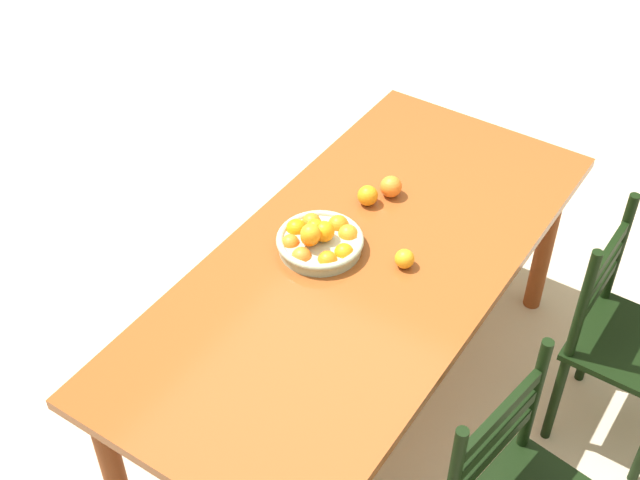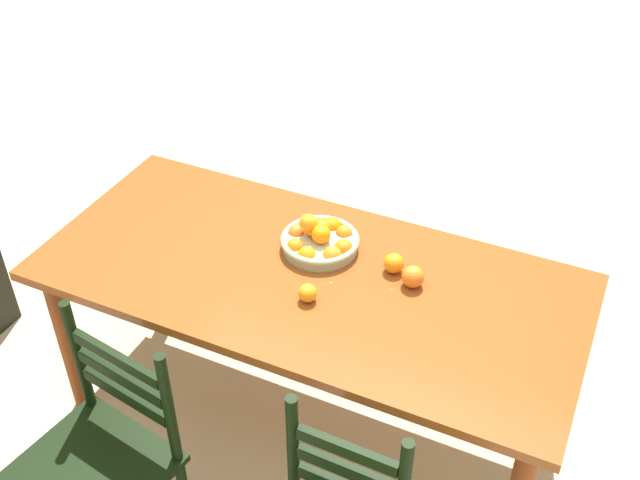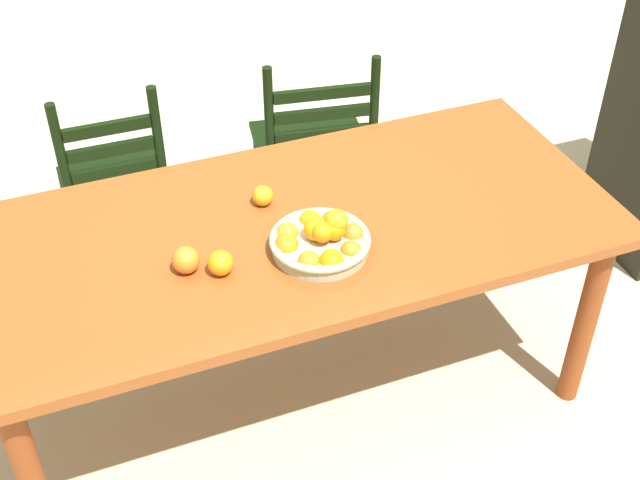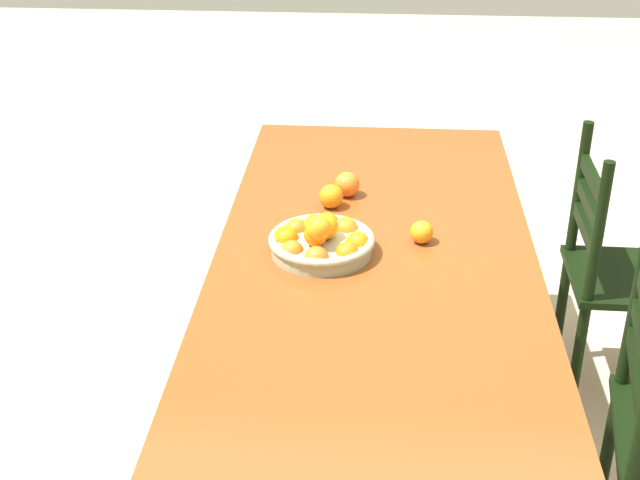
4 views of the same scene
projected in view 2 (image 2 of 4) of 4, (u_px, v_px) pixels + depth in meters
The scene contains 7 objects.
ground_plane at pixel (310, 413), 3.20m from camera, with size 12.00×12.00×0.00m, color #B8A88E.
dining_table at pixel (309, 292), 2.79m from camera, with size 1.96×0.89×0.76m.
chair_by_cabinet at pixel (99, 461), 2.47m from camera, with size 0.52×0.52×0.92m.
fruit_bowl at pixel (320, 240), 2.83m from camera, with size 0.29×0.29×0.13m.
orange_loose_0 at pixel (308, 293), 2.60m from camera, with size 0.07×0.07×0.07m, color orange.
orange_loose_1 at pixel (394, 263), 2.72m from camera, with size 0.07×0.07×0.07m, color orange.
orange_loose_2 at pixel (413, 277), 2.66m from camera, with size 0.08×0.08×0.08m, color orange.
Camera 2 is at (-0.92, 1.88, 2.53)m, focal length 42.99 mm.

